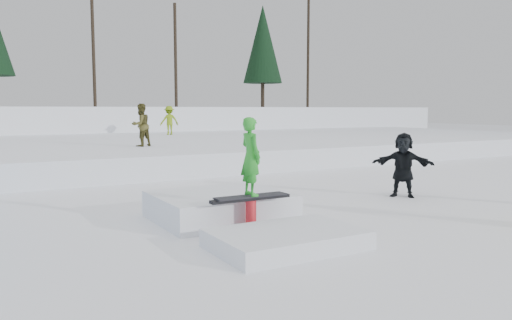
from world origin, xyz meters
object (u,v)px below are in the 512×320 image
walker_olive (141,125)px  walker_ygreen (169,120)px  jib_rail_feature (236,211)px  spectator_dark (403,165)px

walker_olive → walker_ygreen: 8.97m
jib_rail_feature → spectator_dark: bearing=8.3°
walker_olive → walker_ygreen: size_ratio=1.02×
walker_olive → jib_rail_feature: size_ratio=0.38×
walker_ygreen → spectator_dark: size_ratio=0.99×
walker_ygreen → spectator_dark: 17.99m
walker_olive → spectator_dark: size_ratio=1.01×
walker_olive → spectator_dark: (3.84, -9.98, -0.81)m
walker_olive → jib_rail_feature: walker_olive is taller
walker_ygreen → jib_rail_feature: (-5.46, -18.74, -1.31)m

